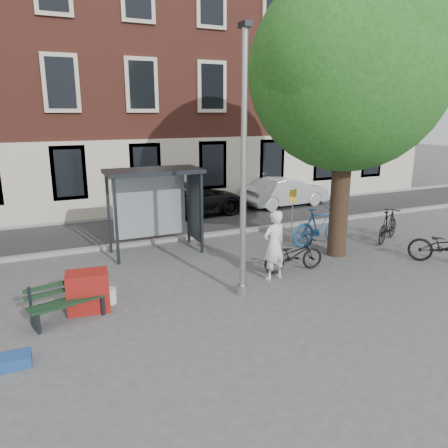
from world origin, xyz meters
name	(u,v)px	position (x,y,z in m)	size (l,w,h in m)	color
ground	(242,294)	(0.00, 0.00, 0.00)	(90.00, 90.00, 0.00)	#4C4C4F
road	(161,227)	(0.00, 7.00, 0.01)	(40.00, 4.00, 0.01)	#28282B
curb_near	(177,239)	(0.00, 5.00, 0.06)	(40.00, 0.25, 0.12)	gray
curb_far	(147,214)	(0.00, 9.00, 0.06)	(40.00, 0.25, 0.12)	gray
building_row	(119,51)	(0.00, 13.00, 7.00)	(30.00, 8.00, 14.00)	brown
lamppost	(243,180)	(0.00, 0.00, 2.78)	(0.28, 0.35, 6.11)	#9EA0A3
tree_right	(352,62)	(4.01, 1.38, 5.62)	(5.76, 5.60, 8.20)	black
bus_shelter	(166,191)	(-0.61, 4.11, 1.92)	(2.85, 1.45, 2.62)	#1E2328
painter	(274,245)	(1.20, 0.56, 0.93)	(0.68, 0.44, 1.86)	white
bench	(67,303)	(-3.97, 0.35, 0.37)	(1.64, 0.87, 0.81)	#1E2328
bike_a	(294,255)	(2.00, 0.84, 0.47)	(0.62, 1.78, 0.93)	black
bike_b	(320,226)	(4.14, 2.58, 0.63)	(0.59, 2.10, 1.26)	#1B5498
bike_c	(447,246)	(6.31, -0.50, 0.54)	(0.71, 2.05, 1.08)	black
bike_d	(388,226)	(6.50, 1.95, 0.55)	(0.52, 1.83, 1.10)	black
car_dark	(188,199)	(1.65, 8.40, 0.70)	(2.32, 5.04, 1.40)	black
car_silver	(286,192)	(6.40, 8.24, 0.68)	(1.44, 4.13, 1.36)	#B7BABF
red_stand	(88,291)	(-3.50, 0.62, 0.45)	(0.90, 0.60, 0.90)	maroon
blue_crate	(14,361)	(-4.99, -1.12, 0.10)	(0.55, 0.40, 0.20)	navy
bucket_a	(110,296)	(-3.00, 0.80, 0.18)	(0.28, 0.28, 0.36)	silver
notice_sign	(293,206)	(3.27, 2.91, 1.34)	(0.32, 0.12, 1.86)	#9EA0A3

